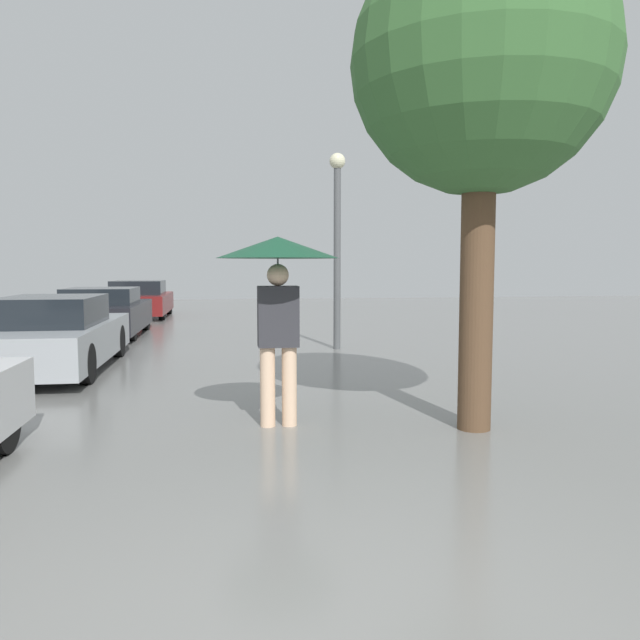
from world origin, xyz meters
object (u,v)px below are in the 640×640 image
(tree, at_px, (482,67))
(street_lamp, at_px, (337,229))
(parked_car_third, at_px, (103,313))
(pedestrian, at_px, (278,270))
(parked_car_second, at_px, (56,336))
(parked_car_farthest, at_px, (139,300))

(tree, height_order, street_lamp, tree)
(parked_car_third, bearing_deg, tree, -60.38)
(pedestrian, relative_size, parked_car_second, 0.45)
(parked_car_third, relative_size, street_lamp, 1.02)
(parked_car_second, distance_m, parked_car_farthest, 10.82)
(parked_car_second, bearing_deg, tree, -40.63)
(parked_car_farthest, bearing_deg, street_lamp, -60.19)
(parked_car_second, relative_size, tree, 0.88)
(pedestrian, height_order, parked_car_third, pedestrian)
(street_lamp, bearing_deg, parked_car_third, 148.14)
(parked_car_farthest, xyz_separation_m, street_lamp, (5.12, -8.93, 1.88))
(parked_car_third, bearing_deg, parked_car_second, -87.87)
(pedestrian, distance_m, street_lamp, 6.32)
(parked_car_second, relative_size, parked_car_farthest, 1.08)
(parked_car_third, height_order, street_lamp, street_lamp)
(parked_car_second, distance_m, street_lamp, 5.70)
(parked_car_farthest, height_order, street_lamp, street_lamp)
(parked_car_third, height_order, parked_car_farthest, parked_car_farthest)
(pedestrian, relative_size, street_lamp, 0.51)
(pedestrian, xyz_separation_m, parked_car_third, (-3.50, 9.28, -1.11))
(tree, bearing_deg, parked_car_farthest, 109.36)
(pedestrian, distance_m, tree, 2.90)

